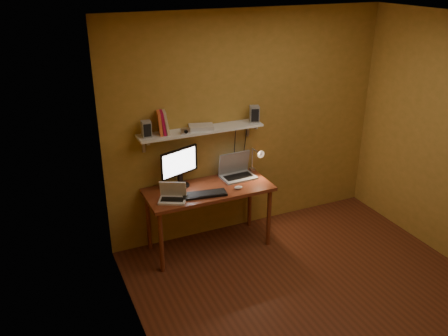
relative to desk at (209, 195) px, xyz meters
name	(u,v)px	position (x,y,z in m)	size (l,w,h in m)	color
room	(330,177)	(0.64, -1.28, 0.64)	(3.44, 3.24, 2.64)	#5A2817
desk	(209,195)	(0.00, 0.00, 0.00)	(1.40, 0.60, 0.75)	maroon
wall_shelf	(201,131)	(0.00, 0.19, 0.69)	(1.40, 0.25, 0.21)	white
monitor	(180,166)	(-0.26, 0.18, 0.33)	(0.46, 0.26, 0.44)	black
laptop	(236,170)	(0.41, 0.16, 0.16)	(0.39, 0.29, 0.28)	gray
netbook	(173,195)	(-0.45, -0.11, 0.14)	(0.34, 0.30, 0.20)	silver
keyboard	(205,194)	(-0.11, -0.15, 0.10)	(0.47, 0.16, 0.03)	black
mouse	(238,187)	(0.29, -0.15, 0.10)	(0.09, 0.06, 0.03)	silver
desk_lamp	(257,157)	(0.66, 0.13, 0.29)	(0.09, 0.23, 0.38)	silver
speaker_left	(146,129)	(-0.60, 0.19, 0.80)	(0.09, 0.09, 0.17)	gray
speaker_right	(254,114)	(0.64, 0.18, 0.80)	(0.10, 0.10, 0.19)	gray
books	(163,123)	(-0.42, 0.21, 0.83)	(0.15, 0.18, 0.25)	orange
shelf_camera	(185,131)	(-0.21, 0.11, 0.74)	(0.11, 0.05, 0.06)	silver
router	(201,127)	(0.00, 0.20, 0.73)	(0.26, 0.18, 0.04)	silver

